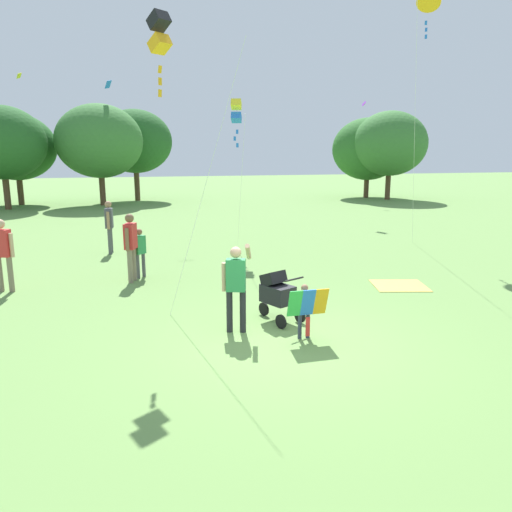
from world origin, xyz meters
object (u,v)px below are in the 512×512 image
person_adult_flyer (236,281)px  picnic_blanket (399,286)px  stroller (277,292)px  person_couple_left (109,223)px  kite_green_novelty (236,112)px  child_with_butterfly_kite (305,306)px  person_back_turned (3,249)px  person_kid_running (131,242)px  person_sitting_far (140,249)px  kite_orange_delta (428,5)px  kite_adult_black (160,34)px

person_adult_flyer → picnic_blanket: 5.25m
stroller → person_couple_left: bearing=113.9°
person_adult_flyer → kite_green_novelty: 8.77m
child_with_butterfly_kite → person_couple_left: 9.62m
child_with_butterfly_kite → person_back_turned: 7.64m
person_couple_left → picnic_blanket: (7.24, -6.10, -1.03)m
person_back_turned → person_adult_flyer: bearing=-39.8°
person_kid_running → picnic_blanket: 7.00m
person_sitting_far → person_adult_flyer: bearing=-70.6°
person_adult_flyer → kite_orange_delta: 13.33m
kite_adult_black → person_couple_left: kite_adult_black is taller
child_with_butterfly_kite → person_sitting_far: person_sitting_far is taller
kite_adult_black → person_back_turned: size_ratio=3.31×
kite_green_novelty → person_couple_left: bearing=174.3°
kite_orange_delta → person_sitting_far: bearing=-164.5°
stroller → picnic_blanket: 4.19m
stroller → kite_orange_delta: (7.45, 7.01, 7.64)m
child_with_butterfly_kite → person_kid_running: (-3.00, 4.94, 0.43)m
child_with_butterfly_kite → kite_orange_delta: (7.25, 8.10, 7.62)m
kite_adult_black → person_sitting_far: 5.81m
person_adult_flyer → kite_adult_black: 4.82m
kite_green_novelty → person_back_turned: 8.37m
kite_adult_black → person_back_turned: 6.42m
person_adult_flyer → kite_adult_black: size_ratio=0.29×
person_kid_running → picnic_blanket: bearing=-18.1°
child_with_butterfly_kite → person_couple_left: person_couple_left is taller
kite_orange_delta → person_couple_left: bearing=175.9°
person_adult_flyer → person_back_turned: 6.33m
stroller → picnic_blanket: stroller is taller
stroller → kite_orange_delta: bearing=43.3°
person_adult_flyer → person_couple_left: (-2.53, 8.21, 0.04)m
child_with_butterfly_kite → kite_green_novelty: bearing=85.9°
kite_adult_black → stroller: bearing=-23.0°
picnic_blanket → person_sitting_far: bearing=158.2°
child_with_butterfly_kite → person_adult_flyer: (-1.13, 0.68, 0.36)m
person_sitting_far → kite_adult_black: bearing=-81.5°
person_adult_flyer → child_with_butterfly_kite: bearing=-31.0°
stroller → person_sitting_far: size_ratio=0.83×
kite_adult_black → person_couple_left: size_ratio=3.36×
person_couple_left → picnic_blanket: size_ratio=1.34×
kite_adult_black → kite_orange_delta: bearing=32.8°
stroller → kite_green_novelty: size_ratio=0.22×
child_with_butterfly_kite → person_adult_flyer: bearing=149.0°
person_back_turned → stroller: bearing=-32.2°
kite_adult_black → picnic_blanket: size_ratio=4.52×
kite_orange_delta → person_couple_left: size_ratio=4.91×
kite_green_novelty → person_kid_running: 6.18m
stroller → person_sitting_far: (-2.56, 4.24, 0.18)m
child_with_butterfly_kite → picnic_blanket: child_with_butterfly_kite is taller
person_sitting_far → person_kid_running: person_kid_running is taller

